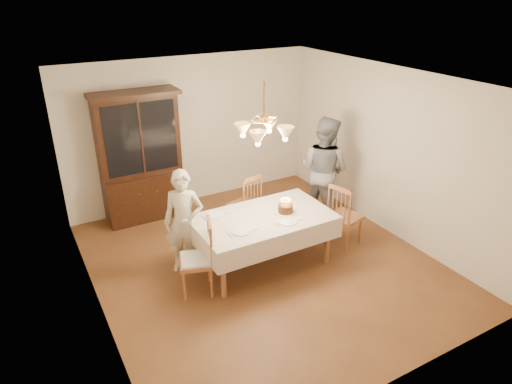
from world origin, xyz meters
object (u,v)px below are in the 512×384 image
dining_table (263,221)px  elderly_woman (184,222)px  birthday_cake (285,209)px  china_hutch (141,159)px  chair_far_side (245,206)px

dining_table → elderly_woman: 1.08m
dining_table → birthday_cake: size_ratio=6.33×
elderly_woman → china_hutch: bearing=121.4°
elderly_woman → birthday_cake: size_ratio=4.95×
elderly_woman → birthday_cake: elderly_woman is taller
chair_far_side → birthday_cake: bearing=-84.2°
chair_far_side → birthday_cake: (0.10, -1.02, 0.37)m
elderly_woman → birthday_cake: (1.33, -0.46, 0.07)m
birthday_cake → dining_table: bearing=170.1°
china_hutch → elderly_woman: bearing=-89.4°
china_hutch → chair_far_side: (1.24, -1.29, -0.60)m
dining_table → chair_far_side: 1.02m
elderly_woman → birthday_cake: 1.41m
chair_far_side → dining_table: bearing=-103.0°
china_hutch → birthday_cake: 2.68m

